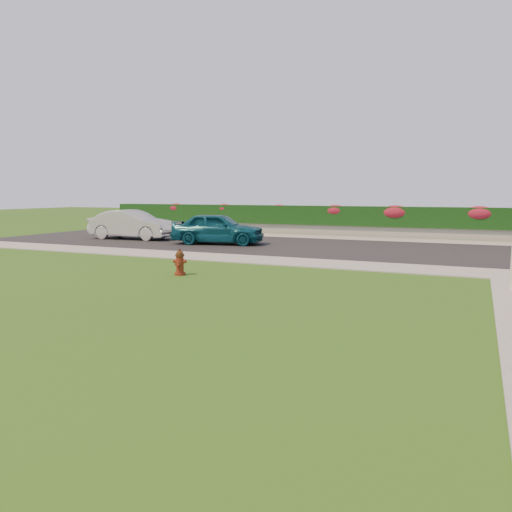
% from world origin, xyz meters
% --- Properties ---
extents(ground, '(120.00, 120.00, 0.00)m').
position_xyz_m(ground, '(0.00, 0.00, 0.00)').
color(ground, black).
rests_on(ground, ground).
extents(street_far, '(26.00, 8.00, 0.04)m').
position_xyz_m(street_far, '(-5.00, 14.00, 0.02)').
color(street_far, black).
rests_on(street_far, ground).
extents(sidewalk_far, '(24.00, 2.00, 0.04)m').
position_xyz_m(sidewalk_far, '(-6.00, 9.00, 0.02)').
color(sidewalk_far, gray).
rests_on(sidewalk_far, ground).
extents(sidewalk_beyond, '(34.00, 2.00, 0.04)m').
position_xyz_m(sidewalk_beyond, '(-1.00, 19.00, 0.02)').
color(sidewalk_beyond, gray).
rests_on(sidewalk_beyond, ground).
extents(retaining_wall, '(34.00, 0.40, 0.60)m').
position_xyz_m(retaining_wall, '(-1.00, 20.50, 0.30)').
color(retaining_wall, gray).
rests_on(retaining_wall, ground).
extents(hedge, '(32.00, 0.90, 1.10)m').
position_xyz_m(hedge, '(-1.00, 20.60, 1.15)').
color(hedge, black).
rests_on(hedge, retaining_wall).
extents(fire_hydrant, '(0.41, 0.39, 0.79)m').
position_xyz_m(fire_hydrant, '(-2.47, 5.04, 0.37)').
color(fire_hydrant, '#501F0C').
rests_on(fire_hydrant, ground).
extents(sedan_teal, '(4.62, 2.61, 1.48)m').
position_xyz_m(sedan_teal, '(-5.61, 13.26, 0.78)').
color(sedan_teal, '#0B4557').
rests_on(sedan_teal, street_far).
extents(sedan_silver, '(4.69, 1.88, 1.52)m').
position_xyz_m(sedan_silver, '(-10.96, 13.73, 0.80)').
color(sedan_silver, '#B3B6BB').
rests_on(sedan_silver, street_far).
extents(flower_clump_a, '(1.22, 0.78, 0.61)m').
position_xyz_m(flower_clump_a, '(-12.64, 20.50, 1.46)').
color(flower_clump_a, '#A21B37').
rests_on(flower_clump_a, hedge).
extents(flower_clump_b, '(1.14, 0.73, 0.57)m').
position_xyz_m(flower_clump_b, '(-9.05, 20.50, 1.47)').
color(flower_clump_b, '#A21B37').
rests_on(flower_clump_b, hedge).
extents(flower_clump_c, '(1.02, 0.65, 0.51)m').
position_xyz_m(flower_clump_c, '(-5.35, 20.50, 1.50)').
color(flower_clump_c, '#A21B37').
rests_on(flower_clump_c, hedge).
extents(flower_clump_d, '(1.32, 0.85, 0.66)m').
position_xyz_m(flower_clump_d, '(-1.90, 20.50, 1.44)').
color(flower_clump_d, '#A21B37').
rests_on(flower_clump_d, hedge).
extents(flower_clump_e, '(1.57, 1.01, 0.79)m').
position_xyz_m(flower_clump_e, '(1.44, 20.50, 1.39)').
color(flower_clump_e, '#A21B37').
rests_on(flower_clump_e, hedge).
extents(flower_clump_f, '(1.54, 0.99, 0.77)m').
position_xyz_m(flower_clump_f, '(5.65, 20.50, 1.39)').
color(flower_clump_f, '#A21B37').
rests_on(flower_clump_f, hedge).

